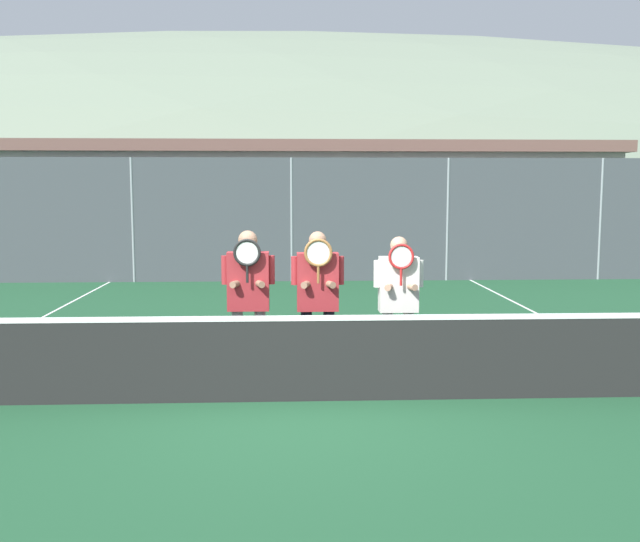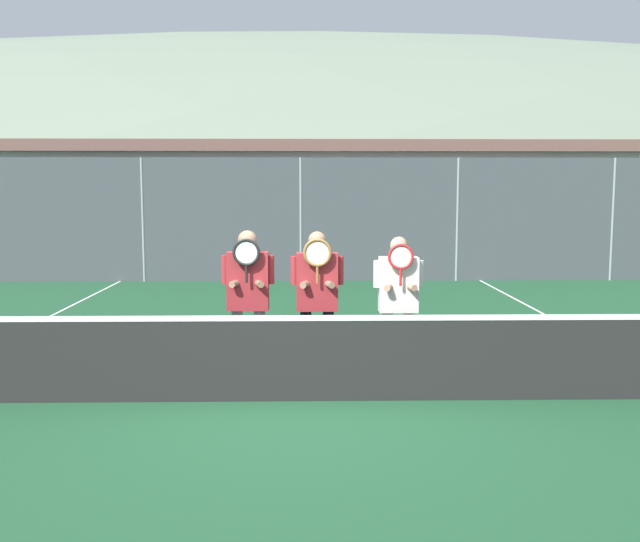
# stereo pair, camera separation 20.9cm
# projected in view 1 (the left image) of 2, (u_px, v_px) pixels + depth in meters

# --- Properties ---
(ground_plane) EXTENTS (120.00, 120.00, 0.00)m
(ground_plane) POSITION_uv_depth(u_px,v_px,m) (297.00, 401.00, 7.53)
(ground_plane) COLOR #1E4C2D
(hill_distant) EXTENTS (133.40, 74.11, 25.94)m
(hill_distant) POSITION_uv_depth(u_px,v_px,m) (289.00, 215.00, 60.39)
(hill_distant) COLOR slate
(hill_distant) RESTS_ON ground_plane
(clubhouse_building) EXTENTS (22.55, 5.50, 3.72)m
(clubhouse_building) POSITION_uv_depth(u_px,v_px,m) (272.00, 199.00, 24.27)
(clubhouse_building) COLOR beige
(clubhouse_building) RESTS_ON ground_plane
(fence_back) EXTENTS (22.81, 0.06, 2.97)m
(fence_back) POSITION_uv_depth(u_px,v_px,m) (292.00, 220.00, 17.14)
(fence_back) COLOR gray
(fence_back) RESTS_ON ground_plane
(tennis_net) EXTENTS (11.78, 0.09, 1.02)m
(tennis_net) POSITION_uv_depth(u_px,v_px,m) (297.00, 357.00, 7.48)
(tennis_net) COLOR gray
(tennis_net) RESTS_ON ground_plane
(court_line_right_sideline) EXTENTS (0.05, 16.00, 0.01)m
(court_line_right_sideline) POSITION_uv_depth(u_px,v_px,m) (586.00, 338.00, 10.71)
(court_line_right_sideline) COLOR white
(court_line_right_sideline) RESTS_ON ground_plane
(player_leftmost) EXTENTS (0.61, 0.34, 1.76)m
(player_leftmost) POSITION_uv_depth(u_px,v_px,m) (248.00, 292.00, 8.17)
(player_leftmost) COLOR white
(player_leftmost) RESTS_ON ground_plane
(player_center_left) EXTENTS (0.61, 0.34, 1.75)m
(player_center_left) POSITION_uv_depth(u_px,v_px,m) (318.00, 293.00, 8.18)
(player_center_left) COLOR #232838
(player_center_left) RESTS_ON ground_plane
(player_center_right) EXTENTS (0.58, 0.34, 1.69)m
(player_center_right) POSITION_uv_depth(u_px,v_px,m) (398.00, 296.00, 8.30)
(player_center_right) COLOR white
(player_center_right) RESTS_ON ground_plane
(car_far_left) EXTENTS (4.41, 1.98, 1.80)m
(car_far_left) POSITION_uv_depth(u_px,v_px,m) (29.00, 239.00, 18.88)
(car_far_left) COLOR navy
(car_far_left) RESTS_ON ground_plane
(car_left_of_center) EXTENTS (4.41, 1.96, 1.72)m
(car_left_of_center) POSITION_uv_depth(u_px,v_px,m) (221.00, 239.00, 19.21)
(car_left_of_center) COLOR #B2B7BC
(car_left_of_center) RESTS_ON ground_plane
(car_center) EXTENTS (4.47, 1.97, 1.82)m
(car_center) POSITION_uv_depth(u_px,v_px,m) (406.00, 236.00, 19.76)
(car_center) COLOR silver
(car_center) RESTS_ON ground_plane
(car_right_of_center) EXTENTS (4.64, 1.91, 1.75)m
(car_right_of_center) POSITION_uv_depth(u_px,v_px,m) (590.00, 237.00, 19.96)
(car_right_of_center) COLOR #B2B7BC
(car_right_of_center) RESTS_ON ground_plane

